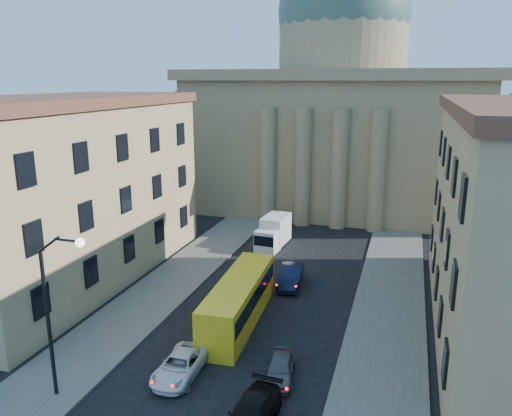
# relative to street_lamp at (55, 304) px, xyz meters

# --- Properties ---
(sidewalk_left) EXTENTS (5.00, 60.00, 0.15)m
(sidewalk_left) POSITION_rel_street_lamp_xyz_m (-1.53, 10.00, -5.21)
(sidewalk_left) COLOR #514F4A
(sidewalk_left) RESTS_ON ground
(sidewalk_right) EXTENTS (5.00, 60.00, 0.15)m
(sidewalk_right) POSITION_rel_street_lamp_xyz_m (15.47, 10.00, -5.21)
(sidewalk_right) COLOR #514F4A
(sidewalk_right) RESTS_ON ground
(church) EXTENTS (68.02, 28.76, 36.60)m
(church) POSITION_rel_street_lamp_xyz_m (6.97, 47.47, 6.59)
(church) COLOR #857151
(church) RESTS_ON ground
(building_left) EXTENTS (11.60, 26.60, 14.70)m
(building_left) POSITION_rel_street_lamp_xyz_m (-10.03, 14.00, 2.14)
(building_left) COLOR tan
(building_left) RESTS_ON ground
(street_lamp) EXTENTS (2.62, 0.44, 8.83)m
(street_lamp) POSITION_rel_street_lamp_xyz_m (0.00, 0.00, 0.00)
(street_lamp) COLOR black
(street_lamp) RESTS_ON ground
(car_left_mid) EXTENTS (2.17, 4.55, 1.25)m
(car_left_mid) POSITION_rel_street_lamp_xyz_m (4.83, 3.55, -4.66)
(car_left_mid) COLOR silver
(car_left_mid) RESTS_ON ground
(car_right_mid) EXTENTS (2.24, 4.89, 1.39)m
(car_right_mid) POSITION_rel_street_lamp_xyz_m (9.88, 0.63, -4.59)
(car_right_mid) COLOR black
(car_right_mid) RESTS_ON ground
(car_right_far) EXTENTS (2.00, 3.90, 1.27)m
(car_right_far) POSITION_rel_street_lamp_xyz_m (10.17, 4.96, -4.65)
(car_right_far) COLOR #4C4C51
(car_right_far) RESTS_ON ground
(car_right_distant) EXTENTS (2.14, 4.90, 1.56)m
(car_right_distant) POSITION_rel_street_lamp_xyz_m (7.77, 17.61, -4.50)
(car_right_distant) COLOR black
(car_right_distant) RESTS_ON ground
(city_bus) EXTENTS (3.03, 10.86, 3.03)m
(city_bus) POSITION_rel_street_lamp_xyz_m (5.85, 10.57, -3.66)
(city_bus) COLOR yellow
(city_bus) RESTS_ON ground
(box_truck) EXTENTS (2.46, 5.43, 2.91)m
(box_truck) POSITION_rel_street_lamp_xyz_m (3.90, 26.45, -3.91)
(box_truck) COLOR silver
(box_truck) RESTS_ON ground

